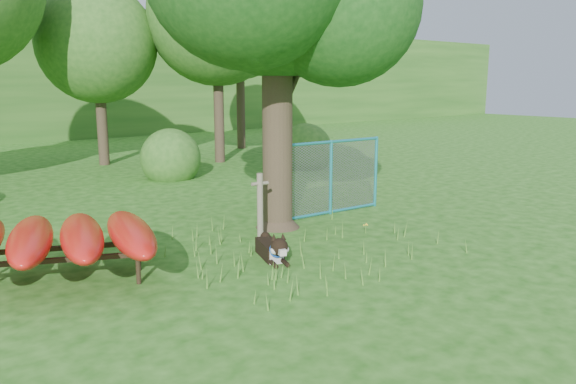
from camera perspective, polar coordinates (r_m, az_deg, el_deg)
ground at (r=8.97m, az=3.89°, el=-7.60°), size 80.00×80.00×0.00m
wooden_post at (r=10.34m, az=-2.86°, el=-1.28°), size 0.34×0.13×1.24m
kayak_rack at (r=8.70m, az=-22.46°, el=-4.37°), size 3.21×3.48×0.89m
husky_dog at (r=9.21m, az=-1.54°, el=-5.82°), size 0.62×1.16×0.54m
fence_section at (r=12.29m, az=4.37°, el=1.49°), size 2.80×0.23×2.72m
wildflower_clump at (r=10.91m, az=7.91°, el=-3.39°), size 0.09×0.08×0.20m
bg_tree_c at (r=20.57m, az=-18.84°, el=14.04°), size 4.00×4.00×6.12m
bg_tree_d at (r=20.42m, az=-7.26°, el=17.31°), size 4.80×4.80×7.50m
bg_tree_e at (r=24.57m, az=-4.95°, el=16.66°), size 4.60×4.60×7.55m
shrub_right at (r=19.01m, az=1.79°, el=2.48°), size 1.80×1.80×1.80m
shrub_mid at (r=17.32m, az=-11.76°, el=1.39°), size 1.80×1.80×1.80m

